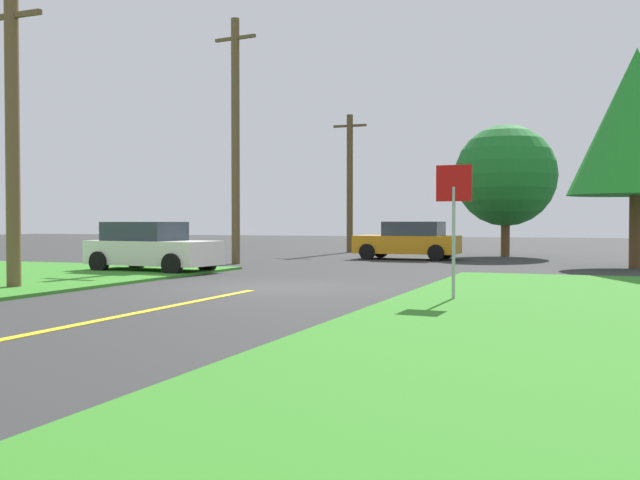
# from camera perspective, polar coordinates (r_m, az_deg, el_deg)

# --- Properties ---
(ground_plane) EXTENTS (120.00, 120.00, 0.00)m
(ground_plane) POSITION_cam_1_polar(r_m,az_deg,el_deg) (18.72, -3.91, -3.60)
(ground_plane) COLOR #2E2E2E
(lane_stripe_center) EXTENTS (0.20, 14.00, 0.01)m
(lane_stripe_center) POSITION_cam_1_polar(r_m,az_deg,el_deg) (11.97, -20.18, -6.53)
(lane_stripe_center) COLOR yellow
(lane_stripe_center) RESTS_ON ground
(stop_sign) EXTENTS (0.73, 0.10, 2.78)m
(stop_sign) POSITION_cam_1_polar(r_m,az_deg,el_deg) (15.34, 10.15, 2.56)
(stop_sign) COLOR #9EA0A8
(stop_sign) RESTS_ON ground
(parked_car_near_building) EXTENTS (4.49, 2.40, 1.62)m
(parked_car_near_building) POSITION_cam_1_polar(r_m,az_deg,el_deg) (24.55, -12.76, -0.55)
(parked_car_near_building) COLOR white
(parked_car_near_building) RESTS_ON ground
(car_approaching_junction) EXTENTS (4.38, 2.23, 1.62)m
(car_approaching_junction) POSITION_cam_1_polar(r_m,az_deg,el_deg) (32.31, 6.78, -0.04)
(car_approaching_junction) COLOR orange
(car_approaching_junction) RESTS_ON ground
(utility_pole_near) EXTENTS (1.80, 0.34, 7.09)m
(utility_pole_near) POSITION_cam_1_polar(r_m,az_deg,el_deg) (19.44, -22.37, 7.23)
(utility_pole_near) COLOR brown
(utility_pole_near) RESTS_ON ground
(utility_pole_mid) EXTENTS (1.80, 0.35, 9.35)m
(utility_pole_mid) POSITION_cam_1_polar(r_m,az_deg,el_deg) (28.98, -6.45, 7.65)
(utility_pole_mid) COLOR brown
(utility_pole_mid) RESTS_ON ground
(utility_pole_far) EXTENTS (1.80, 0.33, 7.18)m
(utility_pole_far) POSITION_cam_1_polar(r_m,az_deg,el_deg) (39.20, 2.28, 4.45)
(utility_pole_far) COLOR brown
(utility_pole_far) RESTS_ON ground
(oak_tree_left) EXTENTS (4.66, 4.66, 7.69)m
(oak_tree_left) POSITION_cam_1_polar(r_m,az_deg,el_deg) (28.61, 22.96, 8.28)
(oak_tree_left) COLOR brown
(oak_tree_left) RESTS_ON ground
(pine_tree_center) EXTENTS (4.73, 4.73, 6.13)m
(pine_tree_center) POSITION_cam_1_polar(r_m,az_deg,el_deg) (36.07, 13.96, 4.78)
(pine_tree_center) COLOR brown
(pine_tree_center) RESTS_ON ground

